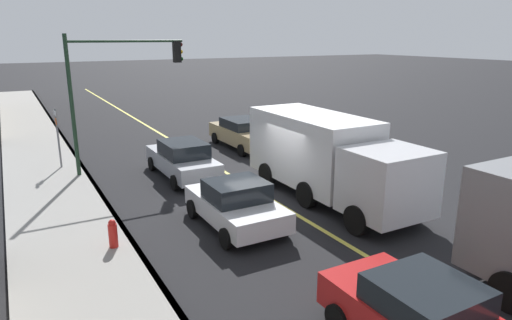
{
  "coord_description": "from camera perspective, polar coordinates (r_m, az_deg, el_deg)",
  "views": [
    {
      "loc": [
        -13.21,
        7.86,
        5.65
      ],
      "look_at": [
        0.18,
        0.44,
        1.45
      ],
      "focal_mm": 31.75,
      "sensor_mm": 36.0,
      "label": 1
    }
  ],
  "objects": [
    {
      "name": "car_silver",
      "position": [
        18.83,
        -9.24,
        0.12
      ],
      "size": [
        4.56,
        1.9,
        1.54
      ],
      "color": "#A8AAB2",
      "rests_on": "ground"
    },
    {
      "name": "traffic_light_mast",
      "position": [
        19.58,
        -17.11,
        9.8
      ],
      "size": [
        0.28,
        4.78,
        5.76
      ],
      "color": "#1E3823",
      "rests_on": "ground"
    },
    {
      "name": "lane_stripe_center",
      "position": [
        16.38,
        1.65,
        -4.84
      ],
      "size": [
        80.0,
        0.16,
        0.01
      ],
      "primitive_type": "cube",
      "color": "#D8CC4C",
      "rests_on": "ground"
    },
    {
      "name": "ground",
      "position": [
        16.38,
        1.65,
        -4.86
      ],
      "size": [
        200.0,
        200.0,
        0.0
      ],
      "primitive_type": "plane",
      "color": "black"
    },
    {
      "name": "street_sign_post",
      "position": [
        21.14,
        -23.72,
        3.0
      ],
      "size": [
        0.6,
        0.08,
        2.72
      ],
      "color": "slate",
      "rests_on": "ground"
    },
    {
      "name": "truck_white",
      "position": [
        16.12,
        9.0,
        0.55
      ],
      "size": [
        7.58,
        2.53,
        2.92
      ],
      "color": "silver",
      "rests_on": "ground"
    },
    {
      "name": "car_white",
      "position": [
        13.83,
        -2.56,
        -5.54
      ],
      "size": [
        3.83,
        2.03,
        1.46
      ],
      "color": "silver",
      "rests_on": "ground"
    },
    {
      "name": "curb_edge",
      "position": [
        14.57,
        -16.72,
        -7.86
      ],
      "size": [
        80.0,
        0.16,
        0.15
      ],
      "primitive_type": "cube",
      "color": "slate",
      "rests_on": "ground"
    },
    {
      "name": "car_tan",
      "position": [
        23.64,
        -1.58,
        3.44
      ],
      "size": [
        4.75,
        2.05,
        1.51
      ],
      "color": "tan",
      "rests_on": "ground"
    },
    {
      "name": "fire_hydrant",
      "position": [
        12.91,
        -17.56,
        -9.11
      ],
      "size": [
        0.24,
        0.24,
        0.94
      ],
      "color": "red",
      "rests_on": "ground"
    },
    {
      "name": "sidewalk_slab",
      "position": [
        14.38,
        -22.6,
        -8.73
      ],
      "size": [
        80.0,
        3.16,
        0.15
      ],
      "primitive_type": "cube",
      "color": "gray",
      "rests_on": "ground"
    }
  ]
}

